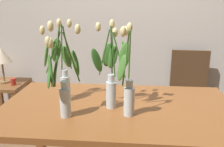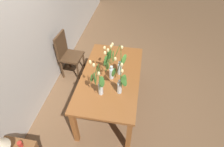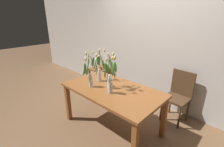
{
  "view_description": "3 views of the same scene",
  "coord_description": "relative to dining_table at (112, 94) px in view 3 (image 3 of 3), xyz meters",
  "views": [
    {
      "loc": [
        0.1,
        -1.52,
        1.42
      ],
      "look_at": [
        -0.04,
        0.0,
        0.97
      ],
      "focal_mm": 38.73,
      "sensor_mm": 36.0,
      "label": 1
    },
    {
      "loc": [
        -2.07,
        -0.39,
        2.75
      ],
      "look_at": [
        -0.09,
        -0.04,
        0.87
      ],
      "focal_mm": 30.18,
      "sensor_mm": 36.0,
      "label": 2
    },
    {
      "loc": [
        1.57,
        -1.69,
        1.86
      ],
      "look_at": [
        -0.07,
        0.07,
        0.96
      ],
      "focal_mm": 25.46,
      "sensor_mm": 36.0,
      "label": 3
    }
  ],
  "objects": [
    {
      "name": "pillar_candle",
      "position": [
        -1.21,
        0.89,
        -0.06
      ],
      "size": [
        0.06,
        0.06,
        0.07
      ],
      "primitive_type": "cylinder",
      "color": "#B72D23",
      "rests_on": "side_table"
    },
    {
      "name": "tulip_vase_2",
      "position": [
        -0.4,
        0.09,
        0.31
      ],
      "size": [
        0.18,
        0.22,
        0.58
      ],
      "color": "silver",
      "rests_on": "dining_table"
    },
    {
      "name": "ground_plane",
      "position": [
        0.0,
        0.0,
        -0.65
      ],
      "size": [
        18.0,
        18.0,
        0.0
      ],
      "primitive_type": "plane",
      "color": "brown"
    },
    {
      "name": "tulip_vase_1",
      "position": [
        -0.05,
        0.01,
        0.33
      ],
      "size": [
        0.26,
        0.15,
        0.58
      ],
      "color": "silver",
      "rests_on": "dining_table"
    },
    {
      "name": "dining_chair",
      "position": [
        0.71,
        0.99,
        -0.12
      ],
      "size": [
        0.43,
        0.43,
        0.93
      ],
      "color": "#4C331E",
      "rests_on": "ground"
    },
    {
      "name": "tulip_vase_0",
      "position": [
        0.07,
        -0.12,
        0.28
      ],
      "size": [
        0.12,
        0.24,
        0.56
      ],
      "color": "silver",
      "rests_on": "dining_table"
    },
    {
      "name": "side_table",
      "position": [
        -1.34,
        0.95,
        -0.22
      ],
      "size": [
        0.44,
        0.44,
        0.55
      ],
      "color": "brown",
      "rests_on": "ground"
    },
    {
      "name": "table_lamp",
      "position": [
        -1.35,
        0.97,
        0.21
      ],
      "size": [
        0.22,
        0.22,
        0.4
      ],
      "color": "olive",
      "rests_on": "side_table"
    },
    {
      "name": "dining_table",
      "position": [
        0.0,
        0.0,
        0.0
      ],
      "size": [
        1.6,
        0.9,
        0.74
      ],
      "color": "brown",
      "rests_on": "ground"
    },
    {
      "name": "room_wall_rear",
      "position": [
        0.0,
        1.27,
        0.7
      ],
      "size": [
        9.0,
        0.1,
        2.7
      ],
      "primitive_type": "cube",
      "color": "beige",
      "rests_on": "ground"
    },
    {
      "name": "tulip_vase_3",
      "position": [
        -0.32,
        -0.19,
        0.32
      ],
      "size": [
        0.19,
        0.26,
        0.59
      ],
      "color": "silver",
      "rests_on": "dining_table"
    }
  ]
}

